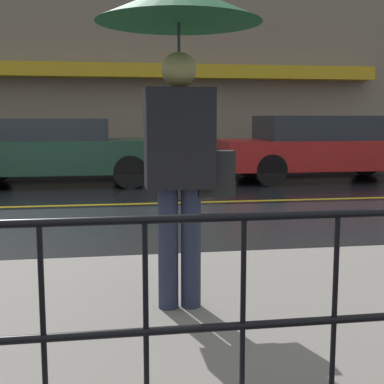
# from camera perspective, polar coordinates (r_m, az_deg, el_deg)

# --- Properties ---
(ground_plane) EXTENTS (80.00, 80.00, 0.00)m
(ground_plane) POSITION_cam_1_polar(r_m,az_deg,el_deg) (8.80, -16.16, -1.49)
(ground_plane) COLOR black
(sidewalk_far) EXTENTS (28.00, 2.09, 0.12)m
(sidewalk_far) POSITION_cam_1_polar(r_m,az_deg,el_deg) (13.51, -13.74, 2.04)
(sidewalk_far) COLOR slate
(sidewalk_far) RESTS_ON ground_plane
(lane_marking) EXTENTS (25.20, 0.12, 0.01)m
(lane_marking) POSITION_cam_1_polar(r_m,az_deg,el_deg) (8.80, -16.16, -1.47)
(lane_marking) COLOR gold
(lane_marking) RESTS_ON ground_plane
(building_storefront) EXTENTS (28.00, 0.85, 6.22)m
(building_storefront) POSITION_cam_1_polar(r_m,az_deg,el_deg) (14.71, -13.77, 14.30)
(building_storefront) COLOR #706656
(building_storefront) RESTS_ON ground_plane
(pedestrian) EXTENTS (1.06, 1.06, 2.10)m
(pedestrian) POSITION_cam_1_polar(r_m,az_deg,el_deg) (3.50, -1.32, 14.41)
(pedestrian) COLOR #23283D
(pedestrian) RESTS_ON sidewalk_near
(car_dark_green) EXTENTS (4.55, 1.73, 1.38)m
(car_dark_green) POSITION_cam_1_polar(r_m,az_deg,el_deg) (11.37, -14.17, 4.30)
(car_dark_green) COLOR #193828
(car_dark_green) RESTS_ON ground_plane
(car_red) EXTENTS (4.67, 1.83, 1.43)m
(car_red) POSITION_cam_1_polar(r_m,az_deg,el_deg) (12.27, 13.56, 4.65)
(car_red) COLOR maroon
(car_red) RESTS_ON ground_plane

